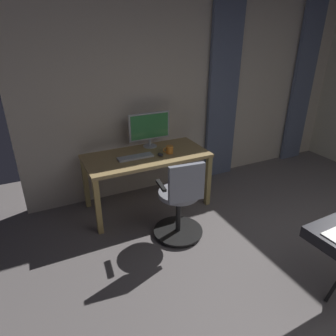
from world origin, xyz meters
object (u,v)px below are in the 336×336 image
desk (147,161)px  mug_tea (169,150)px  office_chair (181,202)px  computer_keyboard (135,157)px  computer_mouse (161,155)px  computer_monitor (149,127)px

desk → mug_tea: mug_tea is taller
desk → office_chair: office_chair is taller
desk → office_chair: 0.81m
computer_keyboard → mug_tea: bearing=174.6°
desk → office_chair: bearing=95.1°
computer_mouse → mug_tea: bearing=-166.1°
computer_keyboard → desk: bearing=-164.5°
desk → mug_tea: (-0.28, 0.09, 0.14)m
office_chair → computer_monitor: 1.16m
desk → computer_mouse: bearing=139.6°
computer_monitor → mug_tea: (-0.13, 0.33, -0.21)m
computer_monitor → mug_tea: 0.41m
desk → computer_keyboard: (0.16, 0.04, 0.10)m
mug_tea → computer_keyboard: bearing=-5.4°
computer_monitor → office_chair: bearing=85.5°
office_chair → computer_monitor: bearing=91.6°
desk → computer_monitor: computer_monitor is taller
computer_monitor → computer_mouse: size_ratio=5.55×
computer_keyboard → office_chair: bearing=107.1°
computer_monitor → computer_mouse: 0.43m
mug_tea → computer_mouse: bearing=13.9°
office_chair → computer_mouse: 0.73m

